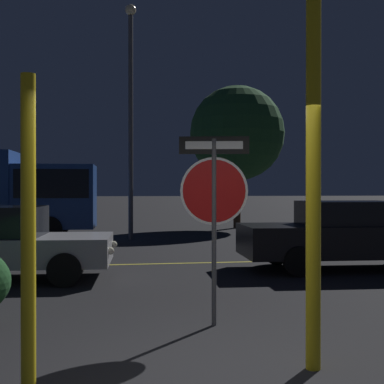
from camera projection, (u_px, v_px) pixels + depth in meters
name	position (u px, v px, depth m)	size (l,w,h in m)	color
ground_plane	(194.00, 381.00, 4.75)	(260.00, 260.00, 0.00)	black
road_center_stripe	(141.00, 264.00, 12.16)	(38.17, 0.12, 0.01)	gold
stop_sign	(214.00, 192.00, 6.68)	(0.87, 0.20, 2.37)	#4C4C51
yellow_pole_left	(28.00, 239.00, 4.24)	(0.12, 0.12, 2.62)	yellow
yellow_pole_right	(313.00, 184.00, 5.06)	(0.14, 0.14, 3.51)	yellow
passing_car_2	(4.00, 243.00, 10.09)	(4.11, 2.15, 1.38)	#9E9EA3
passing_car_3	(354.00, 235.00, 11.42)	(5.01, 2.10, 1.45)	black
street_lamp	(131.00, 103.00, 18.13)	(0.37, 0.37, 7.99)	#4C4C51
tree_0	(237.00, 133.00, 23.56)	(4.18, 4.18, 6.28)	#422D1E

